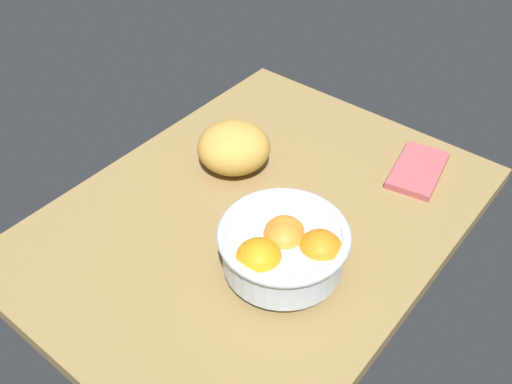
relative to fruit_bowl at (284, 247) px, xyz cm
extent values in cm
cube|color=olive|center=(7.95, 11.93, -7.34)|extent=(81.89, 62.14, 3.00)
cylinder|color=silver|center=(0.32, 0.39, -4.97)|extent=(9.59, 9.59, 1.76)
cylinder|color=silver|center=(0.32, 0.39, -0.85)|extent=(19.07, 19.07, 6.48)
torus|color=silver|center=(0.32, 0.39, 2.39)|extent=(20.67, 20.67, 1.60)
sphere|color=orange|center=(1.17, 0.86, 0.71)|extent=(7.05, 7.05, 7.05)
sphere|color=orange|center=(-5.37, 0.71, 0.80)|extent=(7.57, 7.57, 7.57)
sphere|color=orange|center=(1.98, -5.21, 0.75)|extent=(7.29, 7.29, 7.29)
sphere|color=orange|center=(0.32, 0.39, 0.73)|extent=(7.18, 7.18, 7.18)
ellipsoid|color=gold|center=(15.69, 23.70, -1.28)|extent=(19.36, 19.43, 9.13)
cube|color=#AF4F55|center=(36.40, -5.22, -5.17)|extent=(16.22, 11.12, 1.34)
camera|label=1|loc=(-49.80, -34.62, 65.57)|focal=40.39mm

